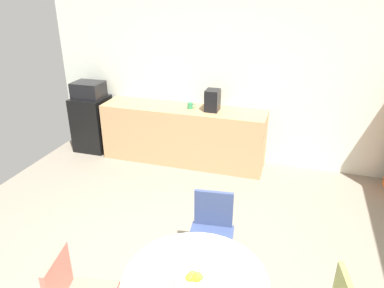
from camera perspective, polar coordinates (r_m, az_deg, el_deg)
The scene contains 8 objects.
wall_back at distance 5.60m, azimuth 6.97°, elevation 10.00°, with size 6.00×0.10×2.60m, color silver.
counter_block at distance 5.72m, azimuth -1.41°, elevation 1.48°, with size 2.56×0.60×0.90m, color tan.
mini_fridge at distance 6.39m, azimuth -15.46°, elevation 3.16°, with size 0.54×0.54×0.92m, color black.
microwave at distance 6.21m, azimuth -16.06°, elevation 8.23°, with size 0.48×0.38×0.26m, color black.
chair_navy at distance 3.57m, azimuth 3.20°, elevation -12.53°, with size 0.47×0.47×0.83m.
fruit_bowl at distance 2.64m, azimuth 0.16°, elevation -20.80°, with size 0.26×0.26×0.11m.
mug_white at distance 5.50m, azimuth -0.27°, elevation 6.09°, with size 0.13×0.08×0.09m.
coffee_maker at distance 5.39m, azimuth 3.26°, elevation 6.92°, with size 0.20×0.24×0.32m, color black.
Camera 1 is at (0.95, -2.35, 2.65)m, focal length 33.70 mm.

